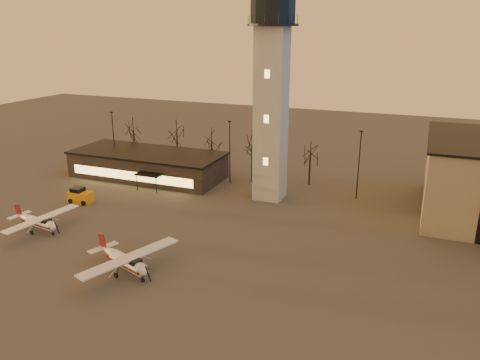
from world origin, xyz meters
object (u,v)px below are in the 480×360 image
(cessna_front, at_px, (129,265))
(cessna_rear, at_px, (41,225))
(terminal, at_px, (148,164))
(service_cart, at_px, (81,197))
(control_tower, at_px, (272,85))

(cessna_front, distance_m, cessna_rear, 16.72)
(terminal, relative_size, cessna_front, 2.29)
(cessna_front, bearing_deg, service_cart, 161.33)
(cessna_front, bearing_deg, cessna_rear, -176.59)
(cessna_front, relative_size, cessna_rear, 1.08)
(cessna_front, xyz_separation_m, service_cart, (-18.49, 14.91, -0.25))
(service_cart, bearing_deg, terminal, 78.98)
(terminal, xyz_separation_m, service_cart, (-2.43, -13.98, -1.34))
(service_cart, bearing_deg, control_tower, 25.02)
(terminal, relative_size, cessna_rear, 2.49)
(control_tower, bearing_deg, cessna_rear, -134.82)
(terminal, xyz_separation_m, cessna_rear, (0.05, -24.06, -1.20))
(cessna_rear, height_order, service_cart, cessna_rear)
(control_tower, bearing_deg, terminal, 174.85)
(control_tower, bearing_deg, service_cart, -153.84)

